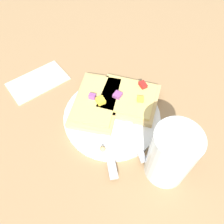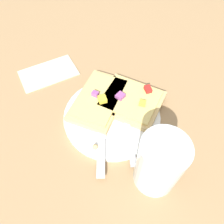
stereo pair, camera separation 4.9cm
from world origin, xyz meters
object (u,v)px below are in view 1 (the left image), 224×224
fork (126,113)px  knife (106,137)px  pizza_slice_corner (128,98)px  drinking_glass (171,155)px  plate (112,116)px  pizza_slice_main (97,101)px  napkin (38,81)px

fork → knife: bearing=129.7°
pizza_slice_corner → drinking_glass: 0.18m
fork → pizza_slice_corner: pizza_slice_corner is taller
knife → fork: bearing=-45.7°
fork → drinking_glass: drinking_glass is taller
drinking_glass → knife: bearing=-66.7°
pizza_slice_corner → knife: bearing=80.5°
plate → pizza_slice_main: size_ratio=1.17×
fork → napkin: fork is taller
drinking_glass → napkin: bearing=-76.4°
knife → pizza_slice_corner: bearing=-37.0°
pizza_slice_main → drinking_glass: drinking_glass is taller
knife → drinking_glass: size_ratio=1.57×
fork → drinking_glass: size_ratio=1.64×
pizza_slice_main → pizza_slice_corner: 0.07m
fork → drinking_glass: (0.02, 0.14, 0.05)m
fork → knife: (0.07, 0.02, 0.00)m
pizza_slice_corner → pizza_slice_main: bearing=23.9°
pizza_slice_main → drinking_glass: size_ratio=1.47×
plate → pizza_slice_corner: 0.06m
pizza_slice_main → pizza_slice_corner: size_ratio=1.04×
drinking_glass → fork: bearing=-97.9°
knife → pizza_slice_corner: size_ratio=1.11×
drinking_glass → pizza_slice_corner: bearing=-105.9°
plate → pizza_slice_corner: (-0.05, -0.01, 0.02)m
knife → drinking_glass: drinking_glass is taller
plate → knife: bearing=40.2°
pizza_slice_corner → drinking_glass: size_ratio=1.42×
pizza_slice_main → pizza_slice_corner: (-0.06, 0.04, 0.00)m
pizza_slice_main → plate: bearing=59.8°
knife → pizza_slice_corner: (-0.10, -0.05, 0.01)m
pizza_slice_main → napkin: size_ratio=1.28×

